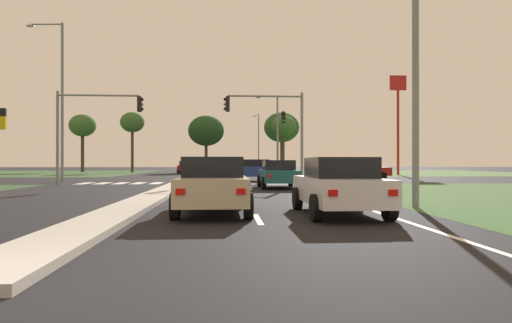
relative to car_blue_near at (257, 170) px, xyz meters
The scene contains 39 objects.
ground_plane 5.41m from the car_blue_near, 162.27° to the left, with size 200.00×200.00×0.00m, color black.
grass_verge_far_left 40.24m from the car_blue_near, 139.50° to the left, with size 35.00×35.00×0.01m, color #2D4C28.
grass_verge_far_right 33.16m from the car_blue_near, 52.02° to the left, with size 35.00×35.00×0.01m, color #476B38.
median_island_near 18.12m from the car_blue_near, 106.35° to the right, with size 1.20×22.00×0.14m, color #ADA89E.
median_island_far 27.12m from the car_blue_near, 100.83° to the left, with size 1.20×36.00×0.14m, color gray.
lane_dash_near 22.53m from the car_blue_near, 94.07° to the right, with size 0.14×2.00×0.01m, color silver.
lane_dash_second 16.55m from the car_blue_near, 95.54° to the right, with size 0.14×2.00×0.01m, color silver.
lane_dash_third 10.61m from the car_blue_near, 98.68° to the right, with size 0.14×2.00×0.01m, color silver.
lane_dash_fourth 4.80m from the car_blue_near, 109.72° to the right, with size 0.14×2.00×0.01m, color silver.
lane_dash_fifth 2.36m from the car_blue_near, 135.93° to the left, with size 0.14×2.00×0.01m, color silver.
edge_line_right 16.48m from the car_blue_near, 83.89° to the right, with size 0.14×24.00×0.01m, color silver.
stop_bar_near 5.58m from the car_blue_near, 103.57° to the right, with size 6.40×0.50×0.01m, color silver.
crosswalk_bar_near 12.06m from the car_blue_near, 162.75° to the right, with size 0.70×2.80×0.01m, color silver.
crosswalk_bar_second 10.97m from the car_blue_near, 160.96° to the right, with size 0.70×2.80×0.01m, color silver.
crosswalk_bar_third 9.90m from the car_blue_near, 158.78° to the right, with size 0.70×2.80×0.01m, color silver.
crosswalk_bar_fourth 8.84m from the car_blue_near, 156.07° to the right, with size 0.70×2.80×0.01m, color silver.
crosswalk_bar_fifth 7.81m from the car_blue_near, 152.63° to the right, with size 0.70×2.80×0.01m, color silver.
crosswalk_bar_sixth 6.81m from the car_blue_near, 148.15° to the right, with size 0.70×2.80×0.01m, color silver.
car_blue_near is the anchor object (origin of this frame).
car_white_second 21.66m from the car_blue_near, 88.50° to the right, with size 1.94×4.18×1.49m.
car_teal_third 9.43m from the car_blue_near, 87.34° to the right, with size 2.00×4.51×1.48m.
car_maroon_fourth 24.66m from the car_blue_near, 107.31° to the left, with size 2.05×4.29×1.54m.
car_red_fifth 8.62m from the car_blue_near, 10.39° to the left, with size 4.35×2.03×1.50m.
car_beige_sixth 21.10m from the car_blue_near, 97.32° to the right, with size 1.96×4.63×1.50m.
car_silver_seventh 34.22m from the car_blue_near, 102.64° to the left, with size 1.99×4.52×1.46m.
traffic_signal_far_right 7.84m from the car_blue_near, 69.46° to the left, with size 0.32×4.46×5.94m.
traffic_signal_near_right 5.97m from the car_blue_near, 82.14° to the right, with size 5.09×0.32×5.83m.
traffic_signal_near_left 12.29m from the car_blue_near, 155.24° to the right, with size 5.32×0.32×5.77m.
street_lamp_near 20.61m from the car_blue_near, 80.94° to the right, with size 1.62×1.81×8.81m.
street_lamp_second 14.79m from the car_blue_near, behind, with size 2.61×0.42×10.91m.
street_lamp_third 16.03m from the car_blue_near, 78.53° to the left, with size 2.49×0.42×8.67m.
street_lamp_fourth 43.60m from the car_blue_near, 85.70° to the left, with size 0.99×2.55×9.72m.
pedestrian_at_median 12.30m from the car_blue_near, 115.56° to the left, with size 0.34×0.34×1.71m.
fastfood_pole_sign 23.21m from the car_blue_near, 41.25° to the left, with size 1.80×0.40×10.94m.
treeline_near 40.51m from the car_blue_near, 125.20° to the left, with size 3.79×3.79×8.37m.
treeline_second 33.53m from the car_blue_near, 117.58° to the left, with size 3.30×3.30×8.36m.
treeline_third 30.72m from the car_blue_near, 99.74° to the left, with size 5.05×5.05×8.01m.
treeline_fourth 29.71m from the car_blue_near, 78.64° to the left, with size 3.40×3.40×7.94m.
treeline_fifth 34.54m from the car_blue_near, 79.69° to the left, with size 5.34×5.34×8.97m.
Camera 1 is at (2.73, -4.58, 1.35)m, focal length 31.04 mm.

